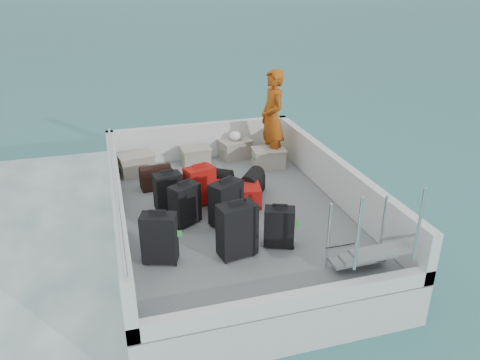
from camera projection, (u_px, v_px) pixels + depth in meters
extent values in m
plane|color=#1A565B|center=(234.00, 245.00, 7.59)|extent=(160.00, 160.00, 0.00)
cube|color=silver|center=(233.00, 228.00, 7.46)|extent=(3.60, 5.00, 0.60)
cube|color=slate|center=(233.00, 211.00, 7.34)|extent=(3.30, 4.70, 0.02)
cube|color=silver|center=(118.00, 205.00, 6.75)|extent=(0.14, 5.00, 0.70)
cube|color=silver|center=(335.00, 178.00, 7.63)|extent=(0.14, 5.00, 0.70)
cube|color=silver|center=(201.00, 140.00, 9.32)|extent=(3.60, 0.14, 0.70)
cube|color=silver|center=(292.00, 302.00, 5.16)|extent=(3.60, 0.14, 0.20)
cylinder|color=silver|center=(115.00, 180.00, 6.58)|extent=(0.04, 4.80, 0.04)
cube|color=black|center=(159.00, 239.00, 5.91)|extent=(0.50, 0.38, 0.68)
cube|color=black|center=(168.00, 192.00, 7.26)|extent=(0.45, 0.31, 0.60)
cube|color=black|center=(237.00, 231.00, 6.04)|extent=(0.53, 0.37, 0.74)
cube|color=black|center=(185.00, 205.00, 6.83)|extent=(0.50, 0.43, 0.63)
cube|color=#B40D0E|center=(200.00, 186.00, 7.43)|extent=(0.52, 0.40, 0.63)
cube|color=black|center=(279.00, 227.00, 6.29)|extent=(0.46, 0.37, 0.56)
cube|color=black|center=(226.00, 203.00, 6.83)|extent=(0.55, 0.48, 0.67)
cube|color=#B40D0E|center=(234.00, 195.00, 7.48)|extent=(0.91, 0.68, 0.33)
cube|color=#AAA194|center=(137.00, 165.00, 8.60)|extent=(0.65, 0.51, 0.36)
cube|color=#AAA194|center=(196.00, 157.00, 9.04)|extent=(0.53, 0.38, 0.31)
cube|color=#AAA194|center=(235.00, 150.00, 9.36)|extent=(0.64, 0.50, 0.34)
cube|color=#AAA194|center=(269.00, 159.00, 8.90)|extent=(0.60, 0.44, 0.34)
ellipsoid|color=yellow|center=(273.00, 149.00, 9.59)|extent=(0.28, 0.26, 0.22)
ellipsoid|color=white|center=(235.00, 137.00, 9.25)|extent=(0.24, 0.24, 0.18)
imported|color=orange|center=(272.00, 118.00, 8.75)|extent=(0.47, 0.70, 1.83)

